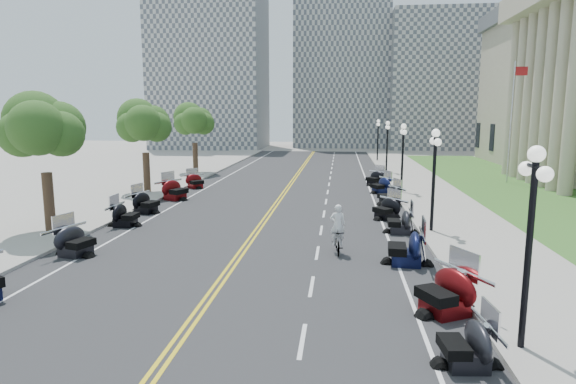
{
  "coord_description": "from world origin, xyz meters",
  "views": [
    {
      "loc": [
        4.1,
        -19.63,
        5.83
      ],
      "look_at": [
        1.56,
        3.59,
        2.0
      ],
      "focal_mm": 30.0,
      "sensor_mm": 36.0,
      "label": 1
    }
  ],
  "objects_px": {
    "motorcycle_n_3": "(466,341)",
    "bicycle": "(337,241)",
    "cyclist_rider": "(338,209)",
    "flagpole": "(511,124)"
  },
  "relations": [
    {
      "from": "motorcycle_n_3",
      "to": "bicycle",
      "type": "distance_m",
      "value": 9.4
    },
    {
      "from": "bicycle",
      "to": "cyclist_rider",
      "type": "height_order",
      "value": "cyclist_rider"
    },
    {
      "from": "flagpole",
      "to": "cyclist_rider",
      "type": "bearing_deg",
      "value": -122.45
    },
    {
      "from": "flagpole",
      "to": "motorcycle_n_3",
      "type": "xyz_separation_m",
      "value": [
        -10.93,
        -30.85,
        -4.38
      ]
    },
    {
      "from": "motorcycle_n_3",
      "to": "cyclist_rider",
      "type": "bearing_deg",
      "value": -166.79
    },
    {
      "from": "bicycle",
      "to": "cyclist_rider",
      "type": "xyz_separation_m",
      "value": [
        0.0,
        0.0,
        1.4
      ]
    },
    {
      "from": "bicycle",
      "to": "flagpole",
      "type": "bearing_deg",
      "value": 52.78
    },
    {
      "from": "flagpole",
      "to": "cyclist_rider",
      "type": "relative_size",
      "value": 5.7
    },
    {
      "from": "motorcycle_n_3",
      "to": "cyclist_rider",
      "type": "distance_m",
      "value": 9.48
    },
    {
      "from": "flagpole",
      "to": "motorcycle_n_3",
      "type": "relative_size",
      "value": 5.63
    }
  ]
}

